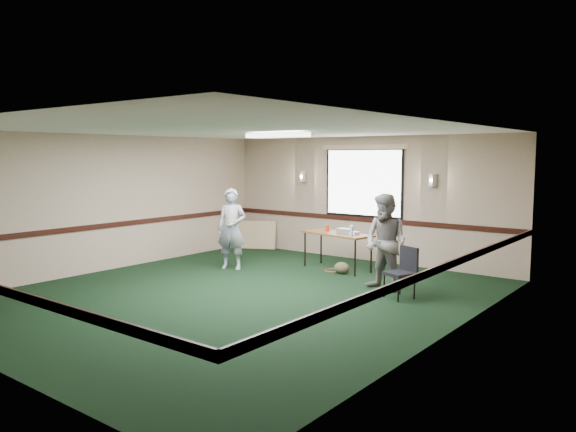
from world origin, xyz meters
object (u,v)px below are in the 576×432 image
Objects in this scene: conference_chair at (404,268)px; person_right at (386,243)px; projector at (345,231)px; person_left at (232,229)px; folding_table at (337,236)px.

person_right reaches higher than conference_chair.
conference_chair is (1.93, -1.31, -0.31)m from projector.
person_right is (3.34, 0.25, 0.01)m from person_left.
projector is at bearing 33.20° from folding_table.
person_left is at bearing -151.65° from projector.
conference_chair reaches higher than folding_table.
projector is (0.14, 0.06, 0.10)m from folding_table.
folding_table is 1.90× the size of conference_chair.
projector reaches higher than folding_table.
folding_table is 2.13m from person_left.
person_left is (-3.80, 0.00, 0.33)m from conference_chair.
conference_chair is 3.81m from person_left.
projector is at bearing 167.44° from conference_chair.
person_right reaches higher than folding_table.
person_right is at bearing -21.75° from folding_table.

